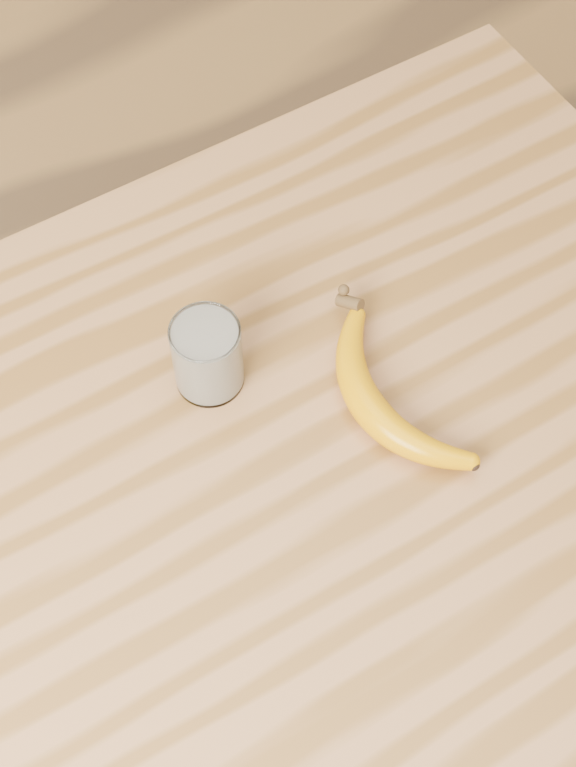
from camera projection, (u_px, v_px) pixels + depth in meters
room at (221, 169)px, 0.69m from camera, size 4.04×4.04×2.70m
table at (250, 523)px, 1.19m from camera, size 1.20×0.80×0.90m
smoothie_glass at (207, 355)px, 1.09m from camera, size 0.07×0.07×0.09m
banana at (369, 409)px, 1.09m from camera, size 0.12×0.31×0.04m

